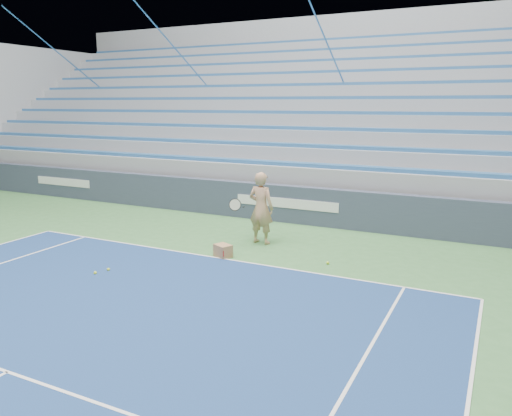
# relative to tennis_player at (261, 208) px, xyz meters

# --- Properties ---
(sponsor_barrier) EXTENTS (30.00, 0.32, 1.10)m
(sponsor_barrier) POSITION_rel_tennis_player_xyz_m (-0.28, 2.43, -0.36)
(sponsor_barrier) COLOR #363E52
(sponsor_barrier) RESTS_ON ground
(bleachers) EXTENTS (31.00, 9.15, 7.30)m
(bleachers) POSITION_rel_tennis_player_xyz_m (-0.29, 8.15, 1.45)
(bleachers) COLOR #93959B
(bleachers) RESTS_ON ground
(tennis_player) EXTENTS (0.95, 0.86, 1.82)m
(tennis_player) POSITION_rel_tennis_player_xyz_m (0.00, 0.00, 0.00)
(tennis_player) COLOR tan
(tennis_player) RESTS_ON ground
(ball_box) EXTENTS (0.47, 0.43, 0.29)m
(ball_box) POSITION_rel_tennis_player_xyz_m (-0.28, -1.42, -0.76)
(ball_box) COLOR #9E744C
(ball_box) RESTS_ON ground
(tennis_ball_0) EXTENTS (0.07, 0.07, 0.07)m
(tennis_ball_0) POSITION_rel_tennis_player_xyz_m (-1.95, -3.36, -0.88)
(tennis_ball_0) COLOR #D2E82F
(tennis_ball_0) RESTS_ON ground
(tennis_ball_1) EXTENTS (0.07, 0.07, 0.07)m
(tennis_ball_1) POSITION_rel_tennis_player_xyz_m (-0.25, -1.49, -0.88)
(tennis_ball_1) COLOR #D2E82F
(tennis_ball_1) RESTS_ON ground
(tennis_ball_2) EXTENTS (0.07, 0.07, 0.07)m
(tennis_ball_2) POSITION_rel_tennis_player_xyz_m (2.06, -0.87, -0.88)
(tennis_ball_2) COLOR #D2E82F
(tennis_ball_2) RESTS_ON ground
(tennis_ball_3) EXTENTS (0.07, 0.07, 0.07)m
(tennis_ball_3) POSITION_rel_tennis_player_xyz_m (-2.04, -3.64, -0.88)
(tennis_ball_3) COLOR #D2E82F
(tennis_ball_3) RESTS_ON ground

